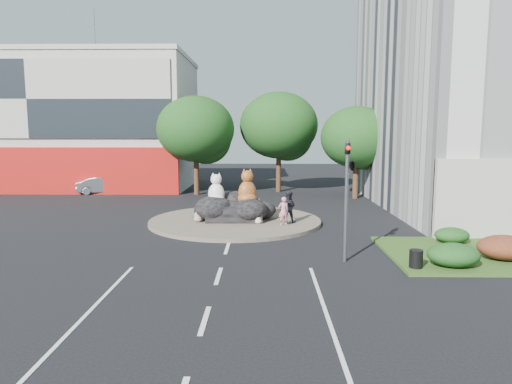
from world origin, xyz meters
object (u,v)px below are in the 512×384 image
kitten_white (258,217)px  kitten_calico (198,214)px  litter_bin (416,259)px  parked_car (104,185)px  cat_tabby (247,186)px  cat_white (216,189)px  pedestrian_dark (289,207)px  pedestrian_pink (283,211)px

kitten_white → kitten_calico: bearing=127.8°
kitten_calico → litter_bin: 12.77m
kitten_calico → parked_car: parked_car is taller
cat_tabby → litter_bin: size_ratio=3.01×
cat_tabby → kitten_white: size_ratio=2.95×
kitten_white → litter_bin: bearing=-97.0°
cat_white → pedestrian_dark: cat_white is taller
cat_tabby → parked_car: size_ratio=0.48×
cat_white → kitten_white: size_ratio=2.62×
cat_tabby → pedestrian_pink: bearing=-70.1°
kitten_white → pedestrian_pink: (1.38, -0.51, 0.44)m
pedestrian_pink → pedestrian_dark: (0.33, 0.87, 0.10)m
cat_tabby → kitten_calico: cat_tabby is taller
parked_car → litter_bin: bearing=-152.5°
pedestrian_pink → litter_bin: 8.88m
kitten_white → cat_tabby: bearing=74.8°
kitten_calico → pedestrian_dark: 5.16m
litter_bin → parked_car: bearing=132.1°
kitten_calico → kitten_white: size_ratio=1.29×
kitten_calico → pedestrian_dark: size_ratio=0.51×
pedestrian_dark → kitten_calico: bearing=17.1°
pedestrian_pink → parked_car: bearing=-58.7°
cat_white → cat_tabby: 1.80m
kitten_calico → pedestrian_dark: pedestrian_dark is taller
pedestrian_pink → parked_car: (-14.87, 14.25, -0.27)m
cat_white → kitten_calico: 1.80m
kitten_calico → kitten_white: kitten_calico is taller
cat_tabby → pedestrian_dark: bearing=-49.5°
pedestrian_dark → parked_car: 20.25m
cat_tabby → pedestrian_pink: size_ratio=1.32×
cat_white → kitten_white: (2.45, -1.09, -1.47)m
pedestrian_pink → kitten_calico: bearing=-26.4°
cat_white → pedestrian_pink: size_ratio=1.18×
cat_tabby → kitten_calico: 3.23m
kitten_white → cat_white: bearing=111.5°
cat_white → pedestrian_pink: cat_white is taller
kitten_calico → litter_bin: size_ratio=1.32×
cat_white → cat_tabby: bearing=12.8°
parked_car → pedestrian_dark: bearing=-145.9°
pedestrian_pink → cat_white: bearing=-37.7°
cat_white → kitten_calico: bearing=-137.0°
cat_tabby → kitten_calico: (-2.78, -0.69, -1.49)m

